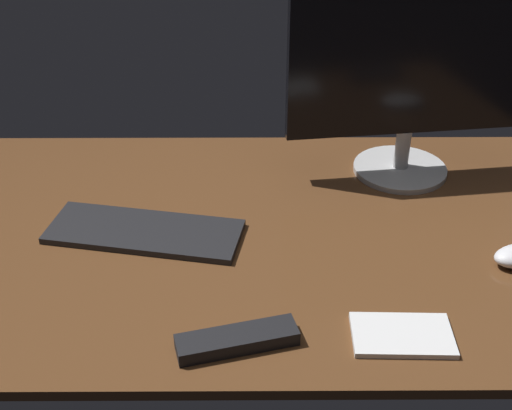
# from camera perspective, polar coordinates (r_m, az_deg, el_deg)

# --- Properties ---
(desk) EXTENTS (1.40, 0.84, 0.02)m
(desk) POSITION_cam_1_polar(r_m,az_deg,el_deg) (1.37, 2.20, -2.56)
(desk) COLOR brown
(desk) RESTS_ON ground
(monitor) EXTENTS (0.54, 0.21, 0.44)m
(monitor) POSITION_cam_1_polar(r_m,az_deg,el_deg) (1.51, 13.00, 10.79)
(monitor) COLOR silver
(monitor) RESTS_ON desk
(keyboard) EXTENTS (0.40, 0.21, 0.01)m
(keyboard) POSITION_cam_1_polar(r_m,az_deg,el_deg) (1.37, -9.36, -2.23)
(keyboard) COLOR black
(keyboard) RESTS_ON desk
(tv_remote) EXTENTS (0.20, 0.10, 0.03)m
(tv_remote) POSITION_cam_1_polar(r_m,az_deg,el_deg) (1.10, -1.60, -11.26)
(tv_remote) COLOR black
(tv_remote) RESTS_ON desk
(notepad) EXTENTS (0.17, 0.10, 0.01)m
(notepad) POSITION_cam_1_polar(r_m,az_deg,el_deg) (1.15, 12.18, -10.64)
(notepad) COLOR silver
(notepad) RESTS_ON desk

